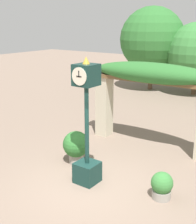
{
  "coord_description": "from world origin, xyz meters",
  "views": [
    {
      "loc": [
        4.51,
        -5.85,
        4.23
      ],
      "look_at": [
        -0.19,
        0.7,
        1.87
      ],
      "focal_mm": 50.0,
      "sensor_mm": 36.0,
      "label": 1
    }
  ],
  "objects": [
    {
      "name": "potted_plant_near_left",
      "position": [
        -1.21,
        0.96,
        0.56
      ],
      "size": [
        0.81,
        0.81,
        1.01
      ],
      "color": "gray",
      "rests_on": "ground"
    },
    {
      "name": "potted_plant_near_right",
      "position": [
        1.8,
        0.62,
        0.35
      ],
      "size": [
        0.55,
        0.55,
        0.69
      ],
      "color": "gray",
      "rests_on": "ground"
    },
    {
      "name": "ground_plane",
      "position": [
        0.0,
        0.0,
        0.0
      ],
      "size": [
        60.0,
        60.0,
        0.0
      ],
      "primitive_type": "plane",
      "color": "#7F6B5B"
    },
    {
      "name": "pergola",
      "position": [
        0.0,
        3.51,
        2.22
      ],
      "size": [
        4.93,
        1.1,
        2.92
      ],
      "color": "#BCB299",
      "rests_on": "ground"
    },
    {
      "name": "pedestal_clock",
      "position": [
        -0.19,
        0.2,
        1.54
      ],
      "size": [
        0.59,
        0.59,
        3.4
      ],
      "color": "#14332D",
      "rests_on": "ground"
    }
  ]
}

